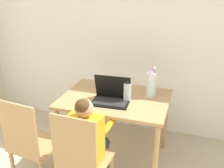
# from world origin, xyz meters

# --- Properties ---
(wall_back) EXTENTS (6.40, 0.05, 2.50)m
(wall_back) POSITION_xyz_m (0.00, 2.23, 1.25)
(wall_back) COLOR white
(wall_back) RESTS_ON ground_plane
(dining_table) EXTENTS (1.09, 0.80, 0.74)m
(dining_table) POSITION_xyz_m (-0.17, 1.47, 0.65)
(dining_table) COLOR tan
(dining_table) RESTS_ON ground_plane
(chair_occupied) EXTENTS (0.42, 0.42, 0.95)m
(chair_occupied) POSITION_xyz_m (-0.23, 0.73, 0.48)
(chair_occupied) COLOR tan
(chair_occupied) RESTS_ON ground_plane
(chair_spare) EXTENTS (0.45, 0.45, 0.95)m
(chair_spare) POSITION_xyz_m (-0.76, 0.80, 0.48)
(chair_spare) COLOR tan
(chair_spare) RESTS_ON ground_plane
(person_seated) EXTENTS (0.31, 0.44, 1.02)m
(person_seated) POSITION_xyz_m (-0.22, 0.86, 0.63)
(person_seated) COLOR orange
(person_seated) RESTS_ON ground_plane
(laptop) EXTENTS (0.38, 0.28, 0.26)m
(laptop) POSITION_xyz_m (-0.18, 1.38, 0.80)
(laptop) COLOR black
(laptop) RESTS_ON dining_table
(flower_vase) EXTENTS (0.10, 0.10, 0.32)m
(flower_vase) POSITION_xyz_m (0.17, 1.62, 0.88)
(flower_vase) COLOR silver
(flower_vase) RESTS_ON dining_table
(water_bottle) EXTENTS (0.08, 0.08, 0.21)m
(water_bottle) POSITION_xyz_m (-0.04, 1.44, 0.84)
(water_bottle) COLOR silver
(water_bottle) RESTS_ON dining_table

